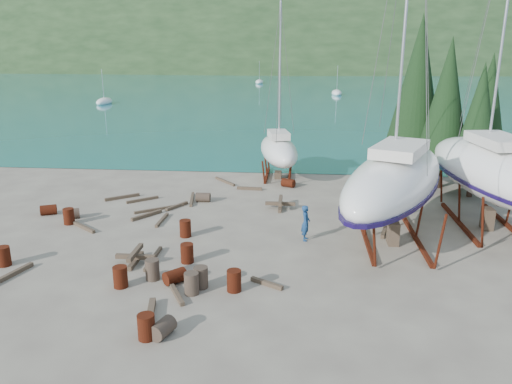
# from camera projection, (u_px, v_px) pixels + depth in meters

# --- Properties ---
(ground) EXTENTS (600.00, 600.00, 0.00)m
(ground) POSITION_uv_depth(u_px,v_px,m) (234.00, 249.00, 23.91)
(ground) COLOR #675C51
(ground) RESTS_ON ground
(bay_water) EXTENTS (700.00, 700.00, 0.00)m
(bay_water) POSITION_uv_depth(u_px,v_px,m) (298.00, 61.00, 324.99)
(bay_water) COLOR #187877
(bay_water) RESTS_ON ground
(far_hill) EXTENTS (800.00, 360.00, 110.00)m
(far_hill) POSITION_uv_depth(u_px,v_px,m) (298.00, 61.00, 329.77)
(far_hill) COLOR #1E341A
(far_hill) RESTS_ON ground
(far_house_left) EXTENTS (6.60, 5.60, 5.60)m
(far_house_left) POSITION_uv_depth(u_px,v_px,m) (152.00, 62.00, 209.86)
(far_house_left) COLOR beige
(far_house_left) RESTS_ON ground
(far_house_center) EXTENTS (6.60, 5.60, 5.60)m
(far_house_center) POSITION_uv_depth(u_px,v_px,m) (247.00, 62.00, 206.41)
(far_house_center) COLOR beige
(far_house_center) RESTS_ON ground
(far_house_right) EXTENTS (6.60, 5.60, 5.60)m
(far_house_right) POSITION_uv_depth(u_px,v_px,m) (369.00, 63.00, 202.11)
(far_house_right) COLOR beige
(far_house_right) RESTS_ON ground
(cypress_near_right) EXTENTS (3.60, 3.60, 10.00)m
(cypress_near_right) POSITION_uv_depth(u_px,v_px,m) (446.00, 103.00, 32.68)
(cypress_near_right) COLOR black
(cypress_near_right) RESTS_ON ground
(cypress_mid_right) EXTENTS (3.06, 3.06, 8.50)m
(cypress_mid_right) POSITION_uv_depth(u_px,v_px,m) (479.00, 121.00, 30.88)
(cypress_mid_right) COLOR black
(cypress_mid_right) RESTS_ON ground
(cypress_back_left) EXTENTS (4.14, 4.14, 11.50)m
(cypress_back_left) POSITION_uv_depth(u_px,v_px,m) (417.00, 87.00, 34.47)
(cypress_back_left) COLOR black
(cypress_back_left) RESTS_ON ground
(cypress_far_right) EXTENTS (3.24, 3.24, 9.00)m
(cypress_far_right) POSITION_uv_depth(u_px,v_px,m) (487.00, 110.00, 33.54)
(cypress_far_right) COLOR black
(cypress_far_right) RESTS_ON ground
(moored_boat_left) EXTENTS (2.00, 5.00, 6.05)m
(moored_boat_left) POSITION_uv_depth(u_px,v_px,m) (104.00, 102.00, 83.73)
(moored_boat_left) COLOR white
(moored_boat_left) RESTS_ON ground
(moored_boat_mid) EXTENTS (2.00, 5.00, 6.05)m
(moored_boat_mid) POSITION_uv_depth(u_px,v_px,m) (337.00, 93.00, 99.41)
(moored_boat_mid) COLOR white
(moored_boat_mid) RESTS_ON ground
(moored_boat_far) EXTENTS (2.00, 5.00, 6.05)m
(moored_boat_far) POSITION_uv_depth(u_px,v_px,m) (259.00, 82.00, 129.63)
(moored_boat_far) COLOR white
(moored_boat_far) RESTS_ON ground
(large_sailboat_near) EXTENTS (8.28, 12.67, 19.33)m
(large_sailboat_near) POSITION_uv_depth(u_px,v_px,m) (395.00, 180.00, 24.23)
(large_sailboat_near) COLOR white
(large_sailboat_near) RESTS_ON ground
(large_sailboat_far) EXTENTS (5.07, 12.46, 19.13)m
(large_sailboat_far) POSITION_uv_depth(u_px,v_px,m) (490.00, 169.00, 26.24)
(large_sailboat_far) COLOR white
(large_sailboat_far) RESTS_ON ground
(small_sailboat_shore) EXTENTS (3.99, 8.07, 12.36)m
(small_sailboat_shore) POSITION_uv_depth(u_px,v_px,m) (279.00, 150.00, 36.58)
(small_sailboat_shore) COLOR white
(small_sailboat_shore) RESTS_ON ground
(worker) EXTENTS (0.47, 0.68, 1.82)m
(worker) POSITION_uv_depth(u_px,v_px,m) (306.00, 223.00, 24.79)
(worker) COLOR navy
(worker) RESTS_ON ground
(drum_0) EXTENTS (0.58, 0.58, 0.88)m
(drum_0) POSITION_uv_depth(u_px,v_px,m) (4.00, 256.00, 22.01)
(drum_0) COLOR #5A220F
(drum_0) RESTS_ON ground
(drum_1) EXTENTS (0.85, 1.03, 0.58)m
(drum_1) POSITION_uv_depth(u_px,v_px,m) (163.00, 328.00, 16.66)
(drum_1) COLOR #2D2823
(drum_1) RESTS_ON ground
(drum_2) EXTENTS (1.04, 0.88, 0.58)m
(drum_2) POSITION_uv_depth(u_px,v_px,m) (49.00, 210.00, 28.72)
(drum_2) COLOR #5A220F
(drum_2) RESTS_ON ground
(drum_3) EXTENTS (0.58, 0.58, 0.88)m
(drum_3) POSITION_uv_depth(u_px,v_px,m) (146.00, 327.00, 16.47)
(drum_3) COLOR #5A220F
(drum_3) RESTS_ON ground
(drum_4) EXTENTS (1.04, 0.90, 0.58)m
(drum_4) POSITION_uv_depth(u_px,v_px,m) (288.00, 183.00, 34.37)
(drum_4) COLOR #5A220F
(drum_4) RESTS_ON ground
(drum_5) EXTENTS (0.58, 0.58, 0.88)m
(drum_5) POSITION_uv_depth(u_px,v_px,m) (201.00, 277.00, 20.01)
(drum_5) COLOR #2D2823
(drum_5) RESTS_ON ground
(drum_7) EXTENTS (0.58, 0.58, 0.88)m
(drum_7) POSITION_uv_depth(u_px,v_px,m) (234.00, 281.00, 19.72)
(drum_7) COLOR #5A220F
(drum_7) RESTS_ON ground
(drum_8) EXTENTS (0.58, 0.58, 0.88)m
(drum_8) POSITION_uv_depth(u_px,v_px,m) (69.00, 216.00, 27.18)
(drum_8) COLOR #5A220F
(drum_8) RESTS_ON ground
(drum_9) EXTENTS (0.88, 0.59, 0.58)m
(drum_9) POSITION_uv_depth(u_px,v_px,m) (203.00, 197.00, 31.12)
(drum_9) COLOR #2D2823
(drum_9) RESTS_ON ground
(drum_10) EXTENTS (0.58, 0.58, 0.88)m
(drum_10) POSITION_uv_depth(u_px,v_px,m) (187.00, 253.00, 22.33)
(drum_10) COLOR #5A220F
(drum_10) RESTS_ON ground
(drum_12) EXTENTS (1.03, 1.03, 0.58)m
(drum_12) POSITION_uv_depth(u_px,v_px,m) (175.00, 276.00, 20.43)
(drum_12) COLOR #5A220F
(drum_12) RESTS_ON ground
(drum_13) EXTENTS (0.58, 0.58, 0.88)m
(drum_13) POSITION_uv_depth(u_px,v_px,m) (120.00, 277.00, 20.04)
(drum_13) COLOR #5A220F
(drum_13) RESTS_ON ground
(drum_14) EXTENTS (0.58, 0.58, 0.88)m
(drum_14) POSITION_uv_depth(u_px,v_px,m) (185.00, 228.00, 25.37)
(drum_14) COLOR #5A220F
(drum_14) RESTS_ON ground
(drum_15) EXTENTS (1.05, 0.91, 0.58)m
(drum_15) POSITION_uv_depth(u_px,v_px,m) (71.00, 214.00, 28.05)
(drum_15) COLOR #2D2823
(drum_15) RESTS_ON ground
(drum_16) EXTENTS (0.58, 0.58, 0.88)m
(drum_16) POSITION_uv_depth(u_px,v_px,m) (152.00, 270.00, 20.69)
(drum_16) COLOR #2D2823
(drum_16) RESTS_ON ground
(drum_17) EXTENTS (0.58, 0.58, 0.88)m
(drum_17) POSITION_uv_depth(u_px,v_px,m) (192.00, 283.00, 19.49)
(drum_17) COLOR #2D2823
(drum_17) RESTS_ON ground
(timber_1) EXTENTS (0.70, 1.97, 0.19)m
(timber_1) POSITION_uv_depth(u_px,v_px,m) (384.00, 230.00, 26.05)
(timber_1) COLOR brown
(timber_1) RESTS_ON ground
(timber_2) EXTENTS (1.88, 1.52, 0.19)m
(timber_2) POSITION_uv_depth(u_px,v_px,m) (122.00, 197.00, 31.82)
(timber_2) COLOR brown
(timber_2) RESTS_ON ground
(timber_3) EXTENTS (0.16, 2.56, 0.15)m
(timber_3) POSITION_uv_depth(u_px,v_px,m) (153.00, 258.00, 22.68)
(timber_3) COLOR brown
(timber_3) RESTS_ON ground
(timber_4) EXTENTS (1.03, 1.64, 0.17)m
(timber_4) POSITION_uv_depth(u_px,v_px,m) (177.00, 206.00, 30.06)
(timber_4) COLOR brown
(timber_4) RESTS_ON ground
(timber_5) EXTENTS (1.39, 2.40, 0.16)m
(timber_5) POSITION_uv_depth(u_px,v_px,m) (174.00, 289.00, 19.78)
(timber_5) COLOR brown
(timber_5) RESTS_ON ground
(timber_6) EXTENTS (1.73, 0.32, 0.19)m
(timber_6) POSITION_uv_depth(u_px,v_px,m) (250.00, 188.00, 33.77)
(timber_6) COLOR brown
(timber_6) RESTS_ON ground
(timber_7) EXTENTS (1.40, 0.93, 0.17)m
(timber_7) POSITION_uv_depth(u_px,v_px,m) (267.00, 283.00, 20.26)
(timber_7) COLOR brown
(timber_7) RESTS_ON ground
(timber_8) EXTENTS (1.36, 1.79, 0.19)m
(timber_8) POSITION_uv_depth(u_px,v_px,m) (147.00, 215.00, 28.41)
(timber_8) COLOR brown
(timber_8) RESTS_ON ground
(timber_9) EXTENTS (1.73, 2.06, 0.15)m
(timber_9) POSITION_uv_depth(u_px,v_px,m) (225.00, 181.00, 35.60)
(timber_9) COLOR brown
(timber_9) RESTS_ON ground
(timber_10) EXTENTS (0.59, 2.70, 0.16)m
(timber_10) POSITION_uv_depth(u_px,v_px,m) (192.00, 199.00, 31.44)
(timber_10) COLOR brown
(timber_10) RESTS_ON ground
(timber_11) EXTENTS (0.21, 2.12, 0.15)m
(timber_11) POSITION_uv_depth(u_px,v_px,m) (162.00, 220.00, 27.69)
(timber_11) COLOR brown
(timber_11) RESTS_ON ground
(timber_12) EXTENTS (1.86, 1.50, 0.17)m
(timber_12) POSITION_uv_depth(u_px,v_px,m) (83.00, 227.00, 26.60)
(timber_12) COLOR brown
(timber_12) RESTS_ON ground
(timber_14) EXTENTS (1.06, 3.09, 0.18)m
(timber_14) POSITION_uv_depth(u_px,v_px,m) (3.00, 279.00, 20.65)
(timber_14) COLOR brown
(timber_14) RESTS_ON ground
(timber_15) EXTENTS (2.57, 1.90, 0.15)m
(timber_15) POSITION_uv_depth(u_px,v_px,m) (159.00, 209.00, 29.60)
(timber_15) COLOR brown
(timber_15) RESTS_ON ground
(timber_16) EXTENTS (0.74, 2.54, 0.23)m
(timber_16) POSITION_uv_depth(u_px,v_px,m) (150.00, 318.00, 17.65)
(timber_16) COLOR brown
(timber_16) RESTS_ON ground
(timber_17) EXTENTS (1.72, 1.45, 0.16)m
(timber_17) POSITION_uv_depth(u_px,v_px,m) (143.00, 200.00, 31.32)
(timber_17) COLOR brown
(timber_17) RESTS_ON ground
(timber_pile_fore) EXTENTS (1.80, 1.80, 0.60)m
(timber_pile_fore) POSITION_uv_depth(u_px,v_px,m) (135.00, 257.00, 22.31)
(timber_pile_fore) COLOR brown
(timber_pile_fore) RESTS_ON ground
(timber_pile_aft) EXTENTS (1.80, 1.80, 0.60)m
(timber_pile_aft) POSITION_uv_depth(u_px,v_px,m) (280.00, 204.00, 29.82)
(timber_pile_aft) COLOR brown
(timber_pile_aft) RESTS_ON ground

